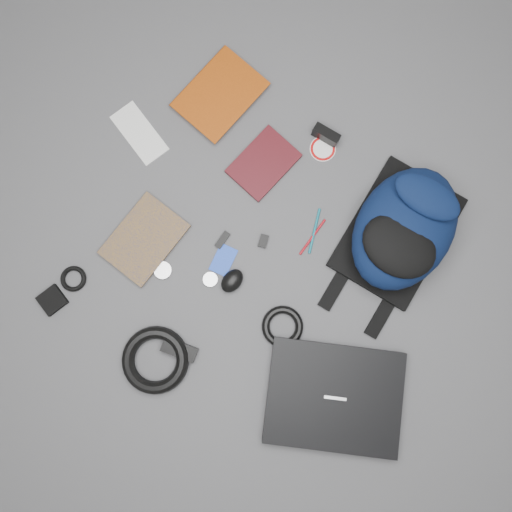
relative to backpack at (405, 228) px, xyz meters
The scene contains 22 objects.
ground 0.47m from the backpack, 140.23° to the right, with size 4.00×4.00×0.00m, color #4F4F51.
backpack is the anchor object (origin of this frame).
laptop 0.56m from the backpack, 82.21° to the right, with size 0.41×0.32×0.04m, color black.
textbook_red 0.85m from the backpack, behind, with size 0.21×0.28×0.03m, color #8B3408.
comic_book 0.89m from the backpack, 152.10° to the right, with size 0.19×0.25×0.02m, color #BF880D.
envelope 0.91m from the backpack, behind, with size 0.21×0.10×0.00m, color white.
dvd_case 0.50m from the backpack, behind, with size 0.15×0.21×0.02m, color #380A0F.
compact_camera 0.40m from the backpack, 155.38° to the left, with size 0.09×0.03×0.05m, color black.
sticker_disc 0.38m from the backpack, 159.92° to the left, with size 0.09×0.09×0.00m, color white.
pen_teal 0.28m from the backpack, 151.27° to the right, with size 0.01×0.01×0.15m, color #0D6475.
pen_red 0.29m from the backpack, 147.06° to the right, with size 0.01×0.01×0.14m, color #9F0C15.
id_badge 0.58m from the backpack, 140.92° to the right, with size 0.06×0.10×0.00m, color blue.
usb_black 0.57m from the backpack, 147.48° to the right, with size 0.02×0.06×0.01m, color black.
key_fob 0.44m from the backpack, 146.25° to the right, with size 0.03×0.04×0.01m, color black.
mouse 0.56m from the backpack, 133.42° to the right, with size 0.06×0.08×0.04m, color black.
headphone_left 0.77m from the backpack, 140.65° to the right, with size 0.06×0.06×0.01m, color silver.
headphone_right 0.63m from the backpack, 135.73° to the right, with size 0.05×0.05×0.01m, color #BDBDC0.
cable_coil 0.49m from the backpack, 110.84° to the right, with size 0.13×0.13×0.03m, color black.
power_brick 0.79m from the backpack, 121.67° to the right, with size 0.11×0.05×0.03m, color black.
power_cord_coil 0.87m from the backpack, 122.12° to the right, with size 0.21×0.21×0.04m, color black.
pouch 1.13m from the backpack, 138.68° to the right, with size 0.07×0.07×0.02m, color black.
earbud_coil 1.06m from the backpack, 141.67° to the right, with size 0.08×0.08×0.02m, color black.
Camera 1 is at (0.09, -0.15, 1.60)m, focal length 35.00 mm.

